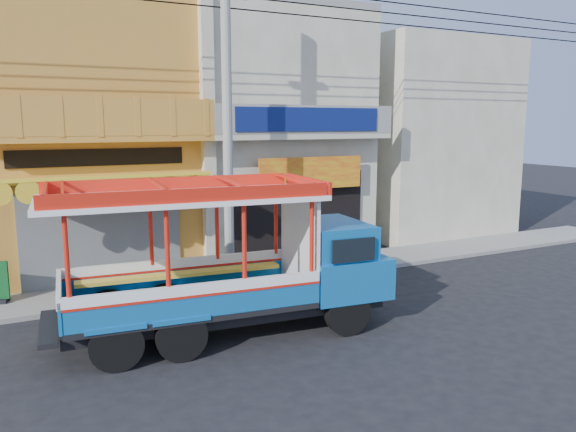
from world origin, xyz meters
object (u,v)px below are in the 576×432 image
(potted_plant_a, at_px, (297,253))
(potted_plant_c, at_px, (327,243))
(utility_pole, at_px, (232,100))
(songthaew_truck, at_px, (249,260))
(potted_plant_b, at_px, (327,247))

(potted_plant_a, distance_m, potted_plant_c, 1.88)
(utility_pole, bearing_deg, songthaew_truck, -106.12)
(potted_plant_b, bearing_deg, potted_plant_c, -52.42)
(potted_plant_a, bearing_deg, potted_plant_b, -18.34)
(songthaew_truck, bearing_deg, utility_pole, 73.88)
(potted_plant_c, bearing_deg, utility_pole, -62.41)
(songthaew_truck, height_order, potted_plant_b, songthaew_truck)
(potted_plant_a, xyz_separation_m, potted_plant_c, (1.61, 0.97, -0.03))
(potted_plant_c, bearing_deg, potted_plant_a, -51.82)
(utility_pole, height_order, potted_plant_a, utility_pole)
(utility_pole, relative_size, potted_plant_a, 26.53)
(songthaew_truck, relative_size, potted_plant_a, 6.85)
(potted_plant_a, relative_size, potted_plant_b, 1.03)
(songthaew_truck, distance_m, potted_plant_a, 4.82)
(utility_pole, height_order, songthaew_truck, utility_pole)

